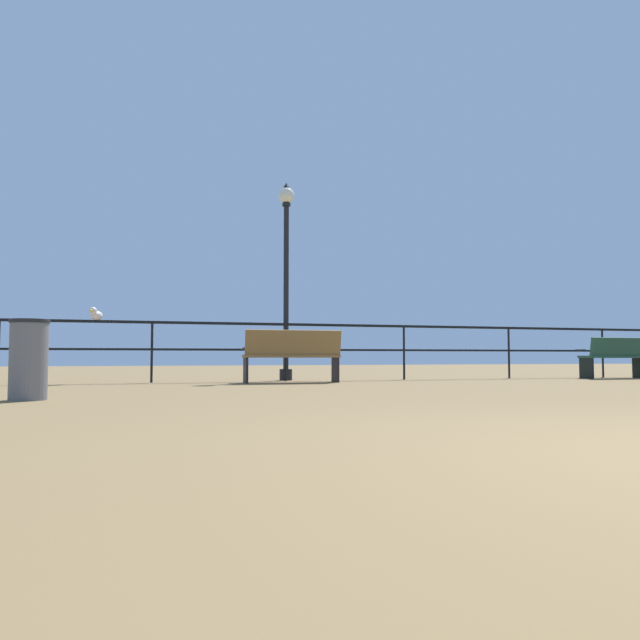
# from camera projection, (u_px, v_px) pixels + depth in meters

# --- Properties ---
(pier_railing) EXTENTS (24.79, 0.05, 1.11)m
(pier_railing) POSITION_uv_depth(u_px,v_px,m) (286.00, 338.00, 11.80)
(pier_railing) COLOR black
(pier_railing) RESTS_ON ground_plane
(bench_near_left) EXTENTS (1.74, 0.67, 0.94)m
(bench_near_left) POSITION_uv_depth(u_px,v_px,m) (292.00, 353.00, 11.00)
(bench_near_left) COLOR brown
(bench_near_left) RESTS_ON ground_plane
(bench_near_right) EXTENTS (1.48, 0.60, 0.87)m
(bench_near_right) POSITION_uv_depth(u_px,v_px,m) (616.00, 355.00, 13.16)
(bench_near_right) COLOR #244E3C
(bench_near_right) RESTS_ON ground_plane
(lamppost_center) EXTENTS (0.32, 0.32, 3.94)m
(lamppost_center) POSITION_uv_depth(u_px,v_px,m) (286.00, 263.00, 12.24)
(lamppost_center) COLOR black
(lamppost_center) RESTS_ON ground_plane
(seagull_on_rail) EXTENTS (0.28, 0.44, 0.22)m
(seagull_on_rail) POSITION_uv_depth(u_px,v_px,m) (96.00, 314.00, 10.77)
(seagull_on_rail) COLOR silver
(seagull_on_rail) RESTS_ON pier_railing
(trash_bin) EXTENTS (0.41, 0.41, 0.87)m
(trash_bin) POSITION_uv_depth(u_px,v_px,m) (29.00, 359.00, 6.64)
(trash_bin) COLOR slate
(trash_bin) RESTS_ON ground_plane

